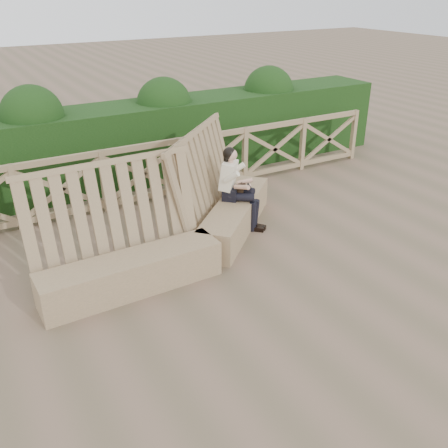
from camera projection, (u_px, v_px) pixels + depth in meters
ground at (247, 297)px, 6.38m from camera, size 60.00×60.00×0.00m
bench at (184, 230)px, 7.19m from camera, size 4.29×2.29×1.62m
woman at (236, 184)px, 7.89m from camera, size 0.69×0.73×1.34m
guardrail at (143, 174)px, 8.86m from camera, size 10.10×0.09×1.10m
hedge at (119, 146)px, 9.71m from camera, size 12.00×1.20×1.50m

